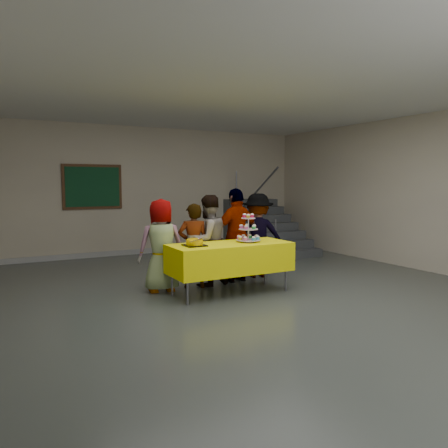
# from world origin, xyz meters

# --- Properties ---
(room_shell) EXTENTS (10.00, 10.04, 3.02)m
(room_shell) POSITION_xyz_m (0.00, 0.02, 2.13)
(room_shell) COLOR #4C514C
(room_shell) RESTS_ON ground
(bake_table) EXTENTS (1.88, 0.78, 0.77)m
(bake_table) POSITION_xyz_m (-0.13, 0.73, 0.56)
(bake_table) COLOR #595960
(bake_table) RESTS_ON ground
(cupcake_stand) EXTENTS (0.38, 0.38, 0.44)m
(cupcake_stand) POSITION_xyz_m (0.21, 0.75, 0.93)
(cupcake_stand) COLOR silver
(cupcake_stand) RESTS_ON bake_table
(bear_cake) EXTENTS (0.32, 0.36, 0.12)m
(bear_cake) POSITION_xyz_m (-0.72, 0.74, 0.83)
(bear_cake) COLOR black
(bear_cake) RESTS_ON bake_table
(schoolchild_a) EXTENTS (0.76, 0.54, 1.45)m
(schoolchild_a) POSITION_xyz_m (-1.02, 1.33, 0.72)
(schoolchild_a) COLOR slate
(schoolchild_a) RESTS_ON ground
(schoolchild_b) EXTENTS (0.58, 0.47, 1.36)m
(schoolchild_b) POSITION_xyz_m (-0.47, 1.31, 0.68)
(schoolchild_b) COLOR slate
(schoolchild_b) RESTS_ON ground
(schoolchild_c) EXTENTS (0.83, 0.70, 1.49)m
(schoolchild_c) POSITION_xyz_m (-0.20, 1.35, 0.75)
(schoolchild_c) COLOR slate
(schoolchild_c) RESTS_ON ground
(schoolchild_d) EXTENTS (0.98, 0.50, 1.60)m
(schoolchild_d) POSITION_xyz_m (0.37, 1.38, 0.80)
(schoolchild_d) COLOR slate
(schoolchild_d) RESTS_ON ground
(schoolchild_e) EXTENTS (1.11, 0.87, 1.50)m
(schoolchild_e) POSITION_xyz_m (0.88, 1.52, 0.75)
(schoolchild_e) COLOR slate
(schoolchild_e) RESTS_ON ground
(staircase) EXTENTS (1.30, 2.40, 2.04)m
(staircase) POSITION_xyz_m (2.70, 4.13, 0.49)
(staircase) COLOR #424447
(staircase) RESTS_ON ground
(noticeboard) EXTENTS (1.30, 0.05, 1.00)m
(noticeboard) POSITION_xyz_m (-1.29, 4.96, 1.60)
(noticeboard) COLOR #472B16
(noticeboard) RESTS_ON ground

